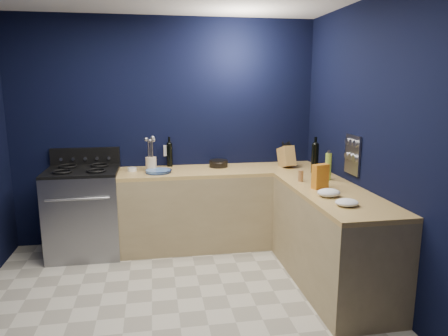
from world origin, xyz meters
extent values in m
cube|color=#BCB6A4|center=(0.00, 0.00, -0.01)|extent=(3.50, 3.50, 0.02)
cube|color=black|center=(0.00, 1.76, 1.30)|extent=(3.50, 0.02, 2.60)
cube|color=black|center=(1.76, 0.00, 1.30)|extent=(0.02, 3.50, 2.60)
cube|color=black|center=(0.00, -1.76, 1.30)|extent=(3.50, 0.02, 2.60)
cube|color=#9E8A60|center=(0.60, 1.44, 0.43)|extent=(2.30, 0.63, 0.86)
cube|color=olive|center=(0.60, 1.44, 0.88)|extent=(2.30, 0.63, 0.04)
cube|color=#9E8A60|center=(1.44, 0.29, 0.43)|extent=(0.63, 1.67, 0.86)
cube|color=olive|center=(1.44, 0.29, 0.88)|extent=(0.63, 1.67, 0.04)
cube|color=gray|center=(-0.93, 1.42, 0.46)|extent=(0.76, 0.66, 0.92)
cube|color=black|center=(-0.93, 1.10, 0.45)|extent=(0.59, 0.02, 0.42)
cube|color=black|center=(-0.93, 1.42, 0.94)|extent=(0.76, 0.66, 0.03)
cube|color=black|center=(-0.93, 1.72, 1.04)|extent=(0.76, 0.06, 0.20)
cube|color=gray|center=(1.74, 0.55, 1.18)|extent=(0.02, 0.28, 0.38)
cube|color=white|center=(0.00, 1.74, 1.08)|extent=(0.09, 0.02, 0.13)
cylinder|color=#344C8F|center=(-0.12, 1.34, 0.92)|extent=(0.30, 0.30, 0.03)
cylinder|color=white|center=(-0.40, 1.49, 0.92)|extent=(0.11, 0.11, 0.04)
cylinder|color=beige|center=(-0.19, 1.48, 0.98)|extent=(0.13, 0.13, 0.15)
cylinder|color=black|center=(0.02, 1.69, 1.03)|extent=(0.09, 0.09, 0.27)
cylinder|color=black|center=(0.58, 1.56, 0.94)|extent=(0.28, 0.28, 0.08)
cube|color=olive|center=(1.36, 1.43, 1.02)|extent=(0.17, 0.29, 0.29)
cylinder|color=black|center=(1.56, 1.06, 1.06)|extent=(0.08, 0.08, 0.31)
cylinder|color=#8BAC37|center=(1.57, 0.72, 1.04)|extent=(0.07, 0.07, 0.27)
cylinder|color=olive|center=(1.27, 0.70, 0.96)|extent=(0.06, 0.06, 0.11)
cylinder|color=olive|center=(1.43, 0.62, 0.94)|extent=(0.04, 0.04, 0.08)
cube|color=#B00B1C|center=(1.35, 0.40, 1.01)|extent=(0.17, 0.12, 0.23)
ellipsoid|color=white|center=(1.31, 0.12, 0.93)|extent=(0.24, 0.22, 0.07)
ellipsoid|color=white|center=(1.34, -0.17, 0.93)|extent=(0.22, 0.21, 0.06)
camera|label=1|loc=(-0.16, -3.12, 1.86)|focal=33.20mm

